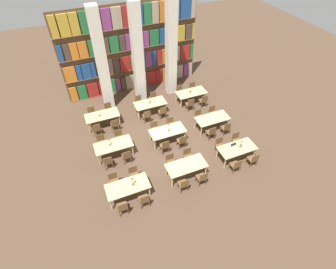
# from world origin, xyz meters

# --- Properties ---
(ground_plane) EXTENTS (40.00, 40.00, 0.00)m
(ground_plane) POSITION_xyz_m (0.00, 0.00, 0.00)
(ground_plane) COLOR #4C3828
(bookshelf_bank) EXTENTS (8.70, 0.35, 5.50)m
(bookshelf_bank) POSITION_xyz_m (0.01, 5.68, 2.71)
(bookshelf_bank) COLOR brown
(bookshelf_bank) RESTS_ON ground_plane
(pillar_left) EXTENTS (0.58, 0.58, 6.00)m
(pillar_left) POSITION_xyz_m (-2.11, 4.31, 3.00)
(pillar_left) COLOR silver
(pillar_left) RESTS_ON ground_plane
(pillar_center) EXTENTS (0.58, 0.58, 6.00)m
(pillar_center) POSITION_xyz_m (0.00, 4.31, 3.00)
(pillar_center) COLOR silver
(pillar_center) RESTS_ON ground_plane
(pillar_right) EXTENTS (0.58, 0.58, 6.00)m
(pillar_right) POSITION_xyz_m (2.11, 4.31, 3.00)
(pillar_right) COLOR silver
(pillar_right) RESTS_ON ground_plane
(reading_table_0) EXTENTS (1.88, 0.90, 0.74)m
(reading_table_0) POSITION_xyz_m (-2.88, -2.64, 0.66)
(reading_table_0) COLOR tan
(reading_table_0) RESTS_ON ground_plane
(chair_0) EXTENTS (0.42, 0.40, 0.86)m
(chair_0) POSITION_xyz_m (-3.33, -3.38, 0.46)
(chair_0) COLOR brown
(chair_0) RESTS_ON ground_plane
(chair_1) EXTENTS (0.42, 0.40, 0.86)m
(chair_1) POSITION_xyz_m (-3.33, -1.90, 0.46)
(chair_1) COLOR brown
(chair_1) RESTS_ON ground_plane
(chair_2) EXTENTS (0.42, 0.40, 0.86)m
(chair_2) POSITION_xyz_m (-2.39, -3.38, 0.46)
(chair_2) COLOR brown
(chair_2) RESTS_ON ground_plane
(chair_3) EXTENTS (0.42, 0.40, 0.86)m
(chair_3) POSITION_xyz_m (-2.39, -1.90, 0.46)
(chair_3) COLOR brown
(chair_3) RESTS_ON ground_plane
(desk_lamp_0) EXTENTS (0.14, 0.14, 0.47)m
(desk_lamp_0) POSITION_xyz_m (-2.63, -2.65, 1.06)
(desk_lamp_0) COLOR brown
(desk_lamp_0) RESTS_ON reading_table_0
(reading_table_1) EXTENTS (1.88, 0.90, 0.74)m
(reading_table_1) POSITION_xyz_m (-0.04, -2.56, 0.66)
(reading_table_1) COLOR tan
(reading_table_1) RESTS_ON ground_plane
(chair_4) EXTENTS (0.42, 0.40, 0.86)m
(chair_4) POSITION_xyz_m (-0.51, -3.30, 0.46)
(chair_4) COLOR brown
(chair_4) RESTS_ON ground_plane
(chair_5) EXTENTS (0.42, 0.40, 0.86)m
(chair_5) POSITION_xyz_m (-0.51, -1.82, 0.46)
(chair_5) COLOR brown
(chair_5) RESTS_ON ground_plane
(chair_6) EXTENTS (0.42, 0.40, 0.86)m
(chair_6) POSITION_xyz_m (0.41, -3.30, 0.46)
(chair_6) COLOR brown
(chair_6) RESTS_ON ground_plane
(chair_7) EXTENTS (0.42, 0.40, 0.86)m
(chair_7) POSITION_xyz_m (0.41, -1.82, 0.46)
(chair_7) COLOR brown
(chair_7) RESTS_ON ground_plane
(reading_table_2) EXTENTS (1.88, 0.90, 0.74)m
(reading_table_2) POSITION_xyz_m (2.75, -2.52, 0.66)
(reading_table_2) COLOR tan
(reading_table_2) RESTS_ON ground_plane
(chair_8) EXTENTS (0.42, 0.40, 0.86)m
(chair_8) POSITION_xyz_m (2.25, -3.26, 0.46)
(chair_8) COLOR brown
(chair_8) RESTS_ON ground_plane
(chair_9) EXTENTS (0.42, 0.40, 0.86)m
(chair_9) POSITION_xyz_m (2.25, -1.79, 0.46)
(chair_9) COLOR brown
(chair_9) RESTS_ON ground_plane
(chair_10) EXTENTS (0.42, 0.40, 0.86)m
(chair_10) POSITION_xyz_m (3.25, -3.26, 0.46)
(chair_10) COLOR brown
(chair_10) RESTS_ON ground_plane
(chair_11) EXTENTS (0.42, 0.40, 0.86)m
(chair_11) POSITION_xyz_m (3.25, -1.79, 0.46)
(chair_11) COLOR brown
(chair_11) RESTS_ON ground_plane
(desk_lamp_1) EXTENTS (0.14, 0.14, 0.40)m
(desk_lamp_1) POSITION_xyz_m (2.94, -2.52, 1.01)
(desk_lamp_1) COLOR brown
(desk_lamp_1) RESTS_ON reading_table_2
(laptop) EXTENTS (0.32, 0.22, 0.21)m
(laptop) POSITION_xyz_m (2.63, -2.27, 0.78)
(laptop) COLOR silver
(laptop) RESTS_ON reading_table_2
(reading_table_3) EXTENTS (1.88, 0.90, 0.74)m
(reading_table_3) POSITION_xyz_m (-2.83, 0.04, 0.66)
(reading_table_3) COLOR tan
(reading_table_3) RESTS_ON ground_plane
(chair_12) EXTENTS (0.42, 0.40, 0.86)m
(chair_12) POSITION_xyz_m (-3.32, -0.70, 0.46)
(chair_12) COLOR brown
(chair_12) RESTS_ON ground_plane
(chair_13) EXTENTS (0.42, 0.40, 0.86)m
(chair_13) POSITION_xyz_m (-3.32, 0.77, 0.46)
(chair_13) COLOR brown
(chair_13) RESTS_ON ground_plane
(chair_14) EXTENTS (0.42, 0.40, 0.86)m
(chair_14) POSITION_xyz_m (-2.39, -0.70, 0.46)
(chair_14) COLOR brown
(chair_14) RESTS_ON ground_plane
(chair_15) EXTENTS (0.42, 0.40, 0.86)m
(chair_15) POSITION_xyz_m (-2.39, 0.77, 0.46)
(chair_15) COLOR brown
(chair_15) RESTS_ON ground_plane
(desk_lamp_2) EXTENTS (0.14, 0.14, 0.43)m
(desk_lamp_2) POSITION_xyz_m (-2.98, 0.08, 1.03)
(desk_lamp_2) COLOR brown
(desk_lamp_2) RESTS_ON reading_table_3
(reading_table_4) EXTENTS (1.88, 0.90, 0.74)m
(reading_table_4) POSITION_xyz_m (0.06, -0.04, 0.66)
(reading_table_4) COLOR tan
(reading_table_4) RESTS_ON ground_plane
(chair_16) EXTENTS (0.42, 0.40, 0.86)m
(chair_16) POSITION_xyz_m (-0.39, -0.78, 0.46)
(chair_16) COLOR brown
(chair_16) RESTS_ON ground_plane
(chair_17) EXTENTS (0.42, 0.40, 0.86)m
(chair_17) POSITION_xyz_m (-0.39, 0.70, 0.46)
(chair_17) COLOR brown
(chair_17) RESTS_ON ground_plane
(chair_18) EXTENTS (0.42, 0.40, 0.86)m
(chair_18) POSITION_xyz_m (0.57, -0.78, 0.46)
(chair_18) COLOR brown
(chair_18) RESTS_ON ground_plane
(chair_19) EXTENTS (0.42, 0.40, 0.86)m
(chair_19) POSITION_xyz_m (0.57, 0.70, 0.46)
(chair_19) COLOR brown
(chair_19) RESTS_ON ground_plane
(desk_lamp_3) EXTENTS (0.14, 0.14, 0.48)m
(desk_lamp_3) POSITION_xyz_m (0.13, -0.06, 1.06)
(desk_lamp_3) COLOR brown
(desk_lamp_3) RESTS_ON reading_table_4
(reading_table_5) EXTENTS (1.88, 0.90, 0.74)m
(reading_table_5) POSITION_xyz_m (2.77, -0.05, 0.66)
(reading_table_5) COLOR tan
(reading_table_5) RESTS_ON ground_plane
(chair_20) EXTENTS (0.42, 0.40, 0.86)m
(chair_20) POSITION_xyz_m (2.31, -0.78, 0.46)
(chair_20) COLOR brown
(chair_20) RESTS_ON ground_plane
(chair_21) EXTENTS (0.42, 0.40, 0.86)m
(chair_21) POSITION_xyz_m (2.31, 0.69, 0.46)
(chair_21) COLOR brown
(chair_21) RESTS_ON ground_plane
(chair_22) EXTENTS (0.42, 0.40, 0.86)m
(chair_22) POSITION_xyz_m (3.23, -0.78, 0.46)
(chair_22) COLOR brown
(chair_22) RESTS_ON ground_plane
(chair_23) EXTENTS (0.42, 0.40, 0.86)m
(chair_23) POSITION_xyz_m (3.23, 0.69, 0.46)
(chair_23) COLOR brown
(chair_23) RESTS_ON ground_plane
(reading_table_6) EXTENTS (1.88, 0.90, 0.74)m
(reading_table_6) POSITION_xyz_m (-2.85, 2.58, 0.66)
(reading_table_6) COLOR tan
(reading_table_6) RESTS_ON ground_plane
(chair_24) EXTENTS (0.42, 0.40, 0.86)m
(chair_24) POSITION_xyz_m (-3.34, 1.84, 0.46)
(chair_24) COLOR brown
(chair_24) RESTS_ON ground_plane
(chair_25) EXTENTS (0.42, 0.40, 0.86)m
(chair_25) POSITION_xyz_m (-3.34, 3.32, 0.46)
(chair_25) COLOR brown
(chair_25) RESTS_ON ground_plane
(chair_26) EXTENTS (0.42, 0.40, 0.86)m
(chair_26) POSITION_xyz_m (-2.34, 1.84, 0.46)
(chair_26) COLOR brown
(chair_26) RESTS_ON ground_plane
(chair_27) EXTENTS (0.42, 0.40, 0.86)m
(chair_27) POSITION_xyz_m (-2.34, 3.32, 0.46)
(chair_27) COLOR brown
(chair_27) RESTS_ON ground_plane
(desk_lamp_4) EXTENTS (0.14, 0.14, 0.50)m
(desk_lamp_4) POSITION_xyz_m (-2.99, 2.55, 1.08)
(desk_lamp_4) COLOR brown
(desk_lamp_4) RESTS_ON reading_table_6
(reading_table_7) EXTENTS (1.88, 0.90, 0.74)m
(reading_table_7) POSITION_xyz_m (0.04, 2.61, 0.66)
(reading_table_7) COLOR tan
(reading_table_7) RESTS_ON ground_plane
(chair_28) EXTENTS (0.42, 0.40, 0.86)m
(chair_28) POSITION_xyz_m (-0.45, 1.87, 0.46)
(chair_28) COLOR brown
(chair_28) RESTS_ON ground_plane
(chair_29) EXTENTS (0.42, 0.40, 0.86)m
(chair_29) POSITION_xyz_m (-0.45, 3.34, 0.46)
(chair_29) COLOR brown
(chair_29) RESTS_ON ground_plane
(chair_30) EXTENTS (0.42, 0.40, 0.86)m
(chair_30) POSITION_xyz_m (0.54, 1.87, 0.46)
(chair_30) COLOR brown
(chair_30) RESTS_ON ground_plane
(chair_31) EXTENTS (0.42, 0.40, 0.86)m
(chair_31) POSITION_xyz_m (0.54, 3.34, 0.46)
(chair_31) COLOR brown
(chair_31) RESTS_ON ground_plane
(desk_lamp_5) EXTENTS (0.14, 0.14, 0.42)m
(desk_lamp_5) POSITION_xyz_m (0.02, 2.62, 1.03)
(desk_lamp_5) COLOR brown
(desk_lamp_5) RESTS_ON reading_table_7
(reading_table_8) EXTENTS (1.88, 0.90, 0.74)m
(reading_table_8) POSITION_xyz_m (2.80, 2.67, 0.66)
(reading_table_8) COLOR tan
(reading_table_8) RESTS_ON ground_plane
(chair_32) EXTENTS (0.42, 0.40, 0.86)m
(chair_32) POSITION_xyz_m (2.36, 1.93, 0.46)
(chair_32) COLOR brown
(chair_32) RESTS_ON ground_plane
(chair_33) EXTENTS (0.42, 0.40, 0.86)m
(chair_33) POSITION_xyz_m (2.36, 3.41, 0.46)
(chair_33) COLOR brown
(chair_33) RESTS_ON ground_plane
(chair_34) EXTENTS (0.42, 0.40, 0.86)m
(chair_34) POSITION_xyz_m (3.29, 1.93, 0.46)
(chair_34) COLOR brown
(chair_34) RESTS_ON ground_plane
(chair_35) EXTENTS (0.42, 0.40, 0.86)m
(chair_35) POSITION_xyz_m (3.29, 3.41, 0.46)
(chair_35) COLOR brown
(chair_35) RESTS_ON ground_plane
(desk_lamp_6) EXTENTS (0.14, 0.14, 0.42)m
(desk_lamp_6) POSITION_xyz_m (2.71, 2.67, 1.02)
(desk_lamp_6) COLOR brown
(desk_lamp_6) RESTS_ON reading_table_8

